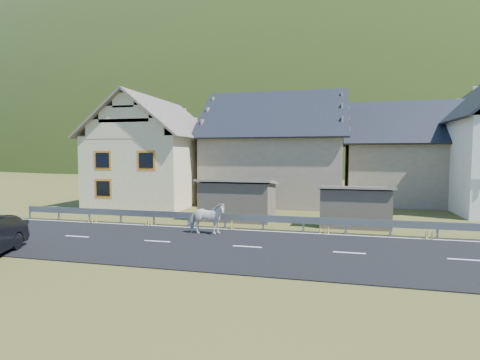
# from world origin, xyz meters

# --- Properties ---
(ground) EXTENTS (160.00, 160.00, 0.00)m
(ground) POSITION_xyz_m (0.00, 0.00, 0.00)
(ground) COLOR #455022
(ground) RESTS_ON ground
(road) EXTENTS (60.00, 7.00, 0.04)m
(road) POSITION_xyz_m (0.00, 0.00, 0.02)
(road) COLOR black
(road) RESTS_ON ground
(lane_markings) EXTENTS (60.00, 6.60, 0.01)m
(lane_markings) POSITION_xyz_m (0.00, 0.00, 0.04)
(lane_markings) COLOR silver
(lane_markings) RESTS_ON road
(guardrail) EXTENTS (28.10, 0.09, 0.75)m
(guardrail) POSITION_xyz_m (-0.00, 3.68, 0.56)
(guardrail) COLOR #93969B
(guardrail) RESTS_ON ground
(shed_left) EXTENTS (4.30, 3.30, 2.40)m
(shed_left) POSITION_xyz_m (-2.00, 6.50, 1.10)
(shed_left) COLOR #685A4D
(shed_left) RESTS_ON ground
(shed_right) EXTENTS (3.80, 2.90, 2.20)m
(shed_right) POSITION_xyz_m (4.50, 6.00, 1.00)
(shed_right) COLOR #685A4D
(shed_right) RESTS_ON ground
(house_cream) EXTENTS (7.80, 9.80, 8.30)m
(house_cream) POSITION_xyz_m (-10.00, 12.00, 4.36)
(house_cream) COLOR #FEECB9
(house_cream) RESTS_ON ground
(house_stone_a) EXTENTS (10.80, 9.80, 8.90)m
(house_stone_a) POSITION_xyz_m (-1.00, 15.00, 4.63)
(house_stone_a) COLOR gray
(house_stone_a) RESTS_ON ground
(house_stone_b) EXTENTS (9.80, 8.80, 8.10)m
(house_stone_b) POSITION_xyz_m (9.00, 17.00, 4.24)
(house_stone_b) COLOR gray
(house_stone_b) RESTS_ON ground
(mountain) EXTENTS (440.00, 280.00, 260.00)m
(mountain) POSITION_xyz_m (5.00, 180.00, -20.00)
(mountain) COLOR #25330E
(mountain) RESTS_ON ground
(conifer_patch) EXTENTS (76.00, 50.00, 28.00)m
(conifer_patch) POSITION_xyz_m (-55.00, 110.00, 6.00)
(conifer_patch) COLOR black
(conifer_patch) RESTS_ON ground
(horse) EXTENTS (0.99, 1.86, 1.51)m
(horse) POSITION_xyz_m (-2.37, 1.90, 0.79)
(horse) COLOR silver
(horse) RESTS_ON road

